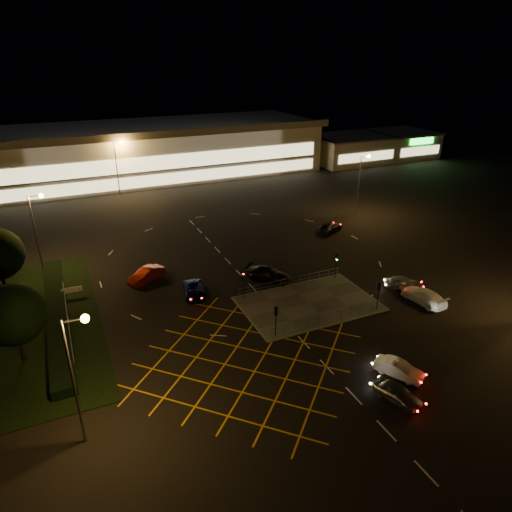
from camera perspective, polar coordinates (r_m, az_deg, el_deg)
name	(u,v)px	position (r m, az deg, el deg)	size (l,w,h in m)	color
ground	(284,299)	(50.72, 3.47, -5.45)	(180.00, 180.00, 0.00)	black
pedestrian_island	(308,304)	(50.06, 6.57, -5.93)	(14.00, 9.00, 0.12)	#4C4944
grass_verge	(3,330)	(51.85, -29.06, -8.07)	(18.00, 30.00, 0.08)	black
hedge	(57,315)	(51.17, -23.64, -6.74)	(2.00, 26.00, 1.00)	black
supermarket	(154,150)	(104.77, -12.69, 12.86)	(72.00, 26.50, 10.50)	beige
retail_unit_a	(349,149)	(116.43, 11.58, 13.01)	(18.80, 14.80, 6.35)	beige
retail_unit_b	(401,144)	(126.28, 17.69, 13.24)	(14.80, 14.80, 6.35)	beige
streetlight_sw	(77,364)	(32.62, -21.47, -12.41)	(1.78, 0.56, 10.03)	slate
streetlight_nw	(38,223)	(59.81, -25.64, 3.77)	(1.78, 0.56, 10.03)	slate
streetlight_ne	(362,177)	(76.50, 13.10, 9.65)	(1.78, 0.56, 10.03)	slate
streetlight_far_left	(118,161)	(89.47, -16.84, 11.33)	(1.78, 0.56, 10.03)	slate
streetlight_far_right	(302,142)	(104.21, 5.80, 13.95)	(1.78, 0.56, 10.03)	slate
signal_sw	(276,315)	(43.35, 2.50, -7.41)	(0.28, 0.30, 3.15)	black
signal_se	(379,290)	(49.27, 15.11, -4.14)	(0.28, 0.30, 3.15)	black
signal_nw	(243,280)	(49.67, -1.63, -2.99)	(0.28, 0.30, 3.15)	black
signal_ne	(336,261)	(54.91, 9.99, -0.58)	(0.28, 0.30, 3.15)	black
tree_e	(13,315)	(44.18, -28.05, -6.50)	(5.40, 5.40, 7.35)	black
car_near_silver	(397,393)	(38.85, 17.27, -16.07)	(1.61, 3.99, 1.36)	#999DA0
car_queue_white	(399,369)	(41.32, 17.40, -13.33)	(1.42, 4.06, 1.34)	white
car_left_blue	(194,290)	(51.64, -7.75, -4.24)	(2.17, 4.70, 1.31)	#0C104C
car_far_dkgrey	(268,274)	(54.48, 1.52, -2.26)	(2.18, 5.35, 1.55)	black
car_right_silver	(404,283)	(55.23, 18.00, -3.21)	(1.72, 4.28, 1.46)	silver
car_circ_red	(146,275)	(55.81, -13.56, -2.29)	(1.67, 4.78, 1.58)	maroon
car_east_grey	(330,227)	(70.07, 9.22, 3.55)	(2.17, 4.70, 1.31)	black
car_approach_white	(424,296)	(52.98, 20.25, -4.73)	(2.16, 5.30, 1.54)	white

